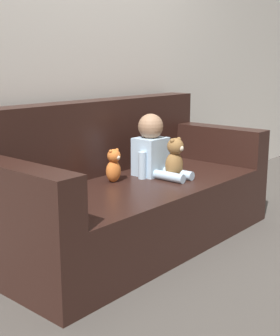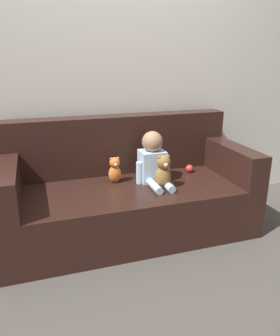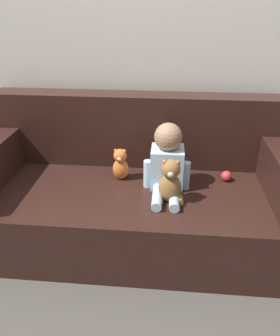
# 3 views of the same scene
# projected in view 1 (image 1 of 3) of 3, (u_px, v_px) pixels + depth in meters

# --- Properties ---
(ground_plane) EXTENTS (12.00, 12.00, 0.00)m
(ground_plane) POSITION_uv_depth(u_px,v_px,m) (134.00, 241.00, 2.94)
(ground_plane) COLOR #4C4742
(wall_back) EXTENTS (8.00, 0.05, 2.60)m
(wall_back) POSITION_uv_depth(u_px,v_px,m) (74.00, 30.00, 2.98)
(wall_back) COLOR silver
(wall_back) RESTS_ON ground_plane
(couch) EXTENTS (1.87, 0.85, 0.87)m
(couch) POSITION_uv_depth(u_px,v_px,m) (127.00, 193.00, 2.92)
(couch) COLOR black
(couch) RESTS_ON ground_plane
(person_baby) EXTENTS (0.28, 0.38, 0.40)m
(person_baby) POSITION_uv_depth(u_px,v_px,m) (153.00, 150.00, 2.98)
(person_baby) COLOR silver
(person_baby) RESTS_ON couch
(teddy_bear_brown) EXTENTS (0.15, 0.12, 0.26)m
(teddy_bear_brown) POSITION_uv_depth(u_px,v_px,m) (175.00, 160.00, 2.90)
(teddy_bear_brown) COLOR olive
(teddy_bear_brown) RESTS_ON couch
(plush_toy_side) EXTENTS (0.10, 0.09, 0.20)m
(plush_toy_side) POSITION_uv_depth(u_px,v_px,m) (114.00, 166.00, 2.83)
(plush_toy_side) COLOR orange
(plush_toy_side) RESTS_ON couch
(toy_ball) EXTENTS (0.06, 0.06, 0.06)m
(toy_ball) POSITION_uv_depth(u_px,v_px,m) (174.00, 159.00, 3.35)
(toy_ball) COLOR red
(toy_ball) RESTS_ON couch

